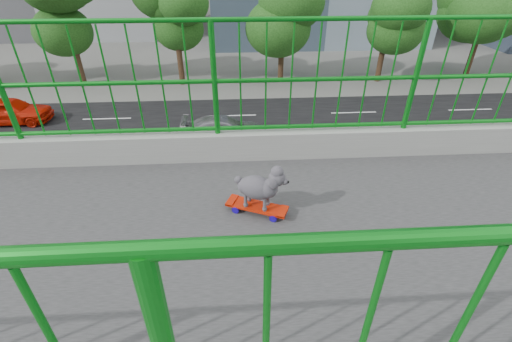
{
  "coord_description": "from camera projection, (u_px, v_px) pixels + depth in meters",
  "views": [
    {
      "loc": [
        1.9,
        0.19,
        8.89
      ],
      "look_at": [
        -1.33,
        0.4,
        6.85
      ],
      "focal_mm": 24.19,
      "sensor_mm": 36.0,
      "label": 1
    }
  ],
  "objects": [
    {
      "name": "road",
      "position": [
        233.0,
        163.0,
        17.3
      ],
      "size": [
        18.0,
        90.0,
        0.02
      ],
      "primitive_type": "cube",
      "color": "black",
      "rests_on": "ground"
    },
    {
      "name": "railing",
      "position": [
        213.0,
        228.0,
        2.48
      ],
      "size": [
        3.0,
        24.0,
        1.42
      ],
      "color": "gray",
      "rests_on": "footbridge"
    },
    {
      "name": "street_trees",
      "position": [
        244.0,
        20.0,
        25.85
      ],
      "size": [
        5.3,
        60.4,
        7.26
      ],
      "color": "black",
      "rests_on": "ground"
    },
    {
      "name": "skateboard",
      "position": [
        257.0,
        207.0,
        2.95
      ],
      "size": [
        0.35,
        0.55,
        0.07
      ],
      "rotation": [
        0.0,
        0.0,
        -0.41
      ],
      "color": "red",
      "rests_on": "footbridge"
    },
    {
      "name": "poodle",
      "position": [
        260.0,
        186.0,
        2.83
      ],
      "size": [
        0.3,
        0.43,
        0.39
      ],
      "rotation": [
        0.0,
        0.0,
        -0.41
      ],
      "color": "#343137",
      "rests_on": "skateboard"
    },
    {
      "name": "car_2",
      "position": [
        194.0,
        158.0,
        16.33
      ],
      "size": [
        2.33,
        5.05,
        1.4
      ],
      "primitive_type": "imported",
      "rotation": [
        0.0,
        0.0,
        3.14
      ],
      "color": "gray",
      "rests_on": "ground"
    },
    {
      "name": "car_3",
      "position": [
        224.0,
        129.0,
        19.12
      ],
      "size": [
        1.87,
        4.61,
        1.34
      ],
      "primitive_type": "imported",
      "rotation": [
        0.0,
        0.0,
        3.14
      ],
      "color": "gray",
      "rests_on": "ground"
    },
    {
      "name": "car_4",
      "position": [
        10.0,
        111.0,
        21.06
      ],
      "size": [
        1.86,
        4.64,
        1.58
      ],
      "primitive_type": "imported",
      "rotation": [
        0.0,
        0.0,
        3.14
      ],
      "color": "red",
      "rests_on": "ground"
    },
    {
      "name": "car_5",
      "position": [
        453.0,
        246.0,
        11.41
      ],
      "size": [
        1.46,
        4.19,
        1.38
      ],
      "primitive_type": "imported",
      "color": "silver",
      "rests_on": "ground"
    },
    {
      "name": "car_6",
      "position": [
        165.0,
        200.0,
        13.6
      ],
      "size": [
        2.22,
        4.82,
        1.34
      ],
      "primitive_type": "imported",
      "color": "red",
      "rests_on": "ground"
    }
  ]
}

